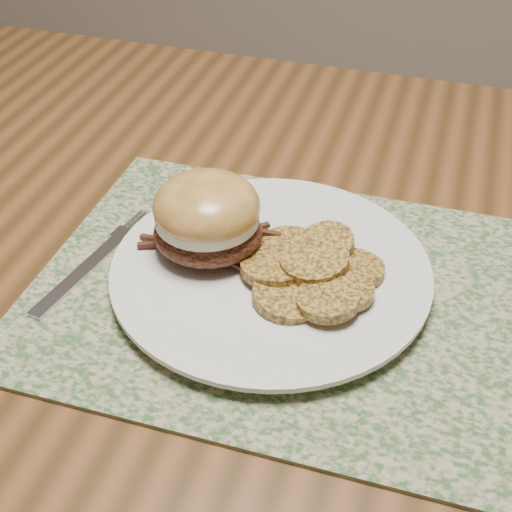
{
  "coord_description": "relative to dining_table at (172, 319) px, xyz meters",
  "views": [
    {
      "loc": [
        0.23,
        -0.46,
        1.16
      ],
      "look_at": [
        0.09,
        -0.02,
        0.79
      ],
      "focal_mm": 50.0,
      "sensor_mm": 36.0,
      "label": 1
    }
  ],
  "objects": [
    {
      "name": "dinner_plate",
      "position": [
        0.1,
        -0.01,
        0.09
      ],
      "size": [
        0.26,
        0.26,
        0.02
      ],
      "primitive_type": "cylinder",
      "color": "silver",
      "rests_on": "placemat"
    },
    {
      "name": "placemat",
      "position": [
        0.13,
        -0.02,
        0.08
      ],
      "size": [
        0.45,
        0.33,
        0.0
      ],
      "primitive_type": "cube",
      "color": "#34572D",
      "rests_on": "dining_table"
    },
    {
      "name": "pork_sandwich",
      "position": [
        0.04,
        -0.0,
        0.13
      ],
      "size": [
        0.11,
        0.11,
        0.07
      ],
      "rotation": [
        0.0,
        0.0,
        0.18
      ],
      "color": "black",
      "rests_on": "dinner_plate"
    },
    {
      "name": "fork",
      "position": [
        -0.05,
        -0.03,
        0.09
      ],
      "size": [
        0.04,
        0.17,
        0.0
      ],
      "rotation": [
        0.0,
        0.0,
        -0.18
      ],
      "color": "silver",
      "rests_on": "placemat"
    },
    {
      "name": "dining_table",
      "position": [
        0.0,
        0.0,
        0.0
      ],
      "size": [
        1.5,
        0.9,
        0.75
      ],
      "color": "brown",
      "rests_on": "ground"
    },
    {
      "name": "roasted_potatoes",
      "position": [
        0.14,
        -0.01,
        0.11
      ],
      "size": [
        0.14,
        0.13,
        0.03
      ],
      "color": "#A37730",
      "rests_on": "dinner_plate"
    }
  ]
}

